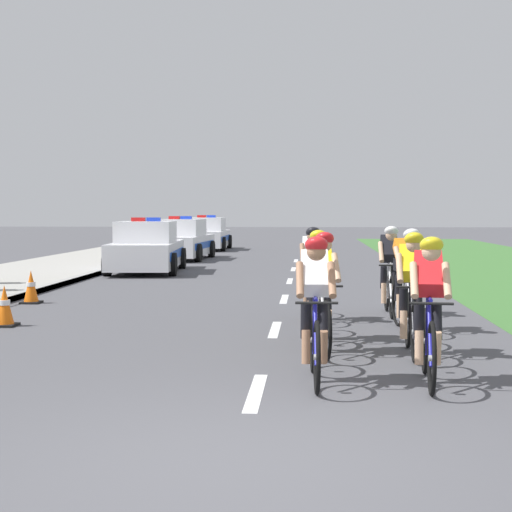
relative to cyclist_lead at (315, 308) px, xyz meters
The scene contains 17 objects.
ground_plane 2.77m from the cyclist_lead, 102.55° to the right, with size 160.00×160.00×0.00m, color #4C4C51.
sidewalk_slab 13.85m from the cyclist_lead, 124.41° to the left, with size 3.90×60.00×0.12m, color #A3A099.
kerb_edge 12.88m from the cyclist_lead, 117.53° to the left, with size 0.16×60.00×0.13m, color #9E9E99.
lane_markings_centre 7.62m from the cyclist_lead, 94.37° to the left, with size 0.14×25.60×0.01m.
cyclist_lead is the anchor object (origin of this frame).
cyclist_second 1.16m from the cyclist_lead, ahead, with size 0.44×1.72×1.56m.
cyclist_third 1.67m from the cyclist_lead, 87.04° to the left, with size 0.46×1.72×1.56m.
cyclist_fourth 2.02m from the cyclist_lead, 53.80° to the left, with size 0.43×1.72×1.56m.
cyclist_fifth 2.62m from the cyclist_lead, 89.02° to the left, with size 0.42×1.72×1.56m.
cyclist_sixth 3.78m from the cyclist_lead, 68.90° to the left, with size 0.46×1.72×1.56m.
cyclist_seventh 4.53m from the cyclist_lead, 90.36° to the left, with size 0.43×1.72×1.56m.
cyclist_eighth 5.46m from the cyclist_lead, 76.28° to the left, with size 0.42×1.72×1.56m.
police_car_nearest 14.93m from the cyclist_lead, 108.82° to the left, with size 2.24×4.52×1.59m.
police_car_second 20.61m from the cyclist_lead, 103.52° to the left, with size 2.14×4.47×1.59m.
police_car_third 27.47m from the cyclist_lead, 100.10° to the left, with size 2.02×4.41×1.59m.
traffic_cone_near 5.97m from the cyclist_lead, 143.00° to the left, with size 0.36×0.36×0.64m.
traffic_cone_far 8.47m from the cyclist_lead, 129.87° to the left, with size 0.36×0.36×0.64m.
Camera 1 is at (0.53, -5.27, 1.78)m, focal length 53.86 mm.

